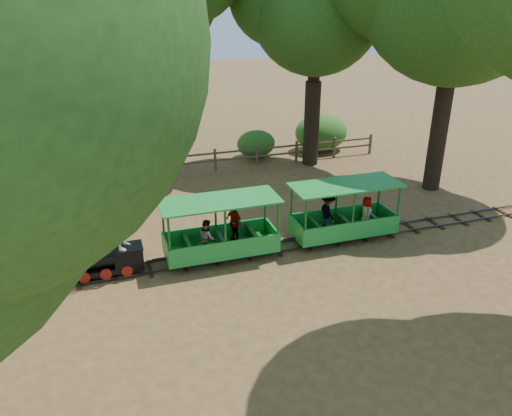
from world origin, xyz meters
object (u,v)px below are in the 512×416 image
object	(u,v)px
fence	(193,160)
carriage_front	(221,235)
locomotive	(99,228)
carriage_rear	(342,217)

from	to	relation	value
fence	carriage_front	bearing A→B (deg)	-95.65
locomotive	carriage_front	bearing A→B (deg)	-0.89
carriage_front	carriage_rear	distance (m)	4.11
locomotive	fence	distance (m)	9.06
locomotive	fence	xyz separation A→B (m)	(4.26, 7.94, -0.96)
carriage_front	fence	size ratio (longest dim) A/B	0.20
carriage_rear	fence	distance (m)	8.65
carriage_front	fence	world-z (taller)	carriage_front
locomotive	carriage_rear	distance (m)	7.61
locomotive	fence	bearing A→B (deg)	61.80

